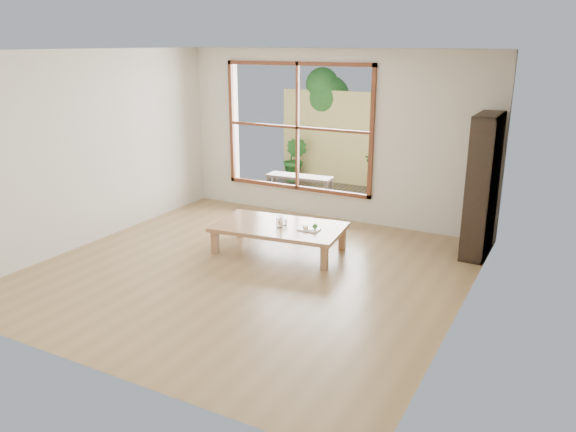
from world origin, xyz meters
name	(u,v)px	position (x,y,z in m)	size (l,w,h in m)	color
ground	(251,270)	(0.00, 0.00, 0.00)	(5.00, 5.00, 0.00)	#99794C
low_table	(279,228)	(0.00, 0.73, 0.32)	(1.78, 1.13, 0.37)	#9C6B4B
floor_cushion	(256,224)	(-0.84, 1.51, 0.03)	(0.48, 0.48, 0.07)	white
bookshelf	(482,186)	(2.33, 1.90, 0.92)	(0.29, 0.83, 1.84)	black
glass_tall	(279,222)	(0.05, 0.64, 0.44)	(0.08, 0.08, 0.14)	silver
glass_mid	(285,222)	(0.06, 0.77, 0.41)	(0.06, 0.06, 0.09)	silver
glass_short	(280,218)	(-0.09, 0.91, 0.41)	(0.07, 0.07, 0.08)	silver
glass_small	(280,220)	(-0.04, 0.84, 0.41)	(0.06, 0.06, 0.08)	silver
food_tray	(310,228)	(0.45, 0.75, 0.39)	(0.27, 0.19, 0.08)	white
deck	(326,197)	(-0.60, 3.56, 0.00)	(2.80, 2.00, 0.05)	#362F27
garden_bench	(300,179)	(-1.01, 3.30, 0.34)	(1.21, 0.42, 0.38)	black
bamboo_fence	(349,139)	(-0.60, 4.56, 0.90)	(2.80, 0.06, 1.80)	#DCCD71
shrub_right	(386,167)	(0.22, 4.40, 0.47)	(0.80, 0.69, 0.89)	#266123
shrub_left	(295,159)	(-1.60, 4.27, 0.47)	(0.49, 0.39, 0.88)	#266123
garden_tree	(324,98)	(-1.28, 4.86, 1.63)	(1.04, 0.85, 2.22)	#4C3D2D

